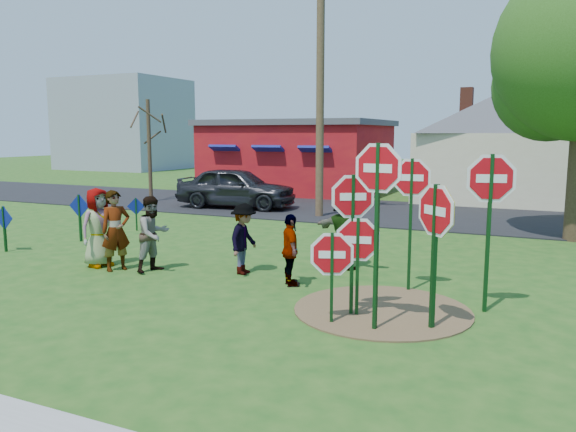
# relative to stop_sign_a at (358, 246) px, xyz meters

# --- Properties ---
(ground) EXTENTS (120.00, 120.00, 0.00)m
(ground) POSITION_rel_stop_sign_a_xyz_m (-4.16, 1.46, -1.25)
(ground) COLOR #1E4F16
(ground) RESTS_ON ground
(road) EXTENTS (120.00, 7.50, 0.04)m
(road) POSITION_rel_stop_sign_a_xyz_m (-4.16, 12.96, -1.23)
(road) COLOR black
(road) RESTS_ON ground
(dirt_patch) EXTENTS (3.20, 3.20, 0.03)m
(dirt_patch) POSITION_rel_stop_sign_a_xyz_m (0.34, 0.46, -1.23)
(dirt_patch) COLOR brown
(dirt_patch) RESTS_ON ground
(red_building) EXTENTS (9.40, 7.69, 3.90)m
(red_building) POSITION_rel_stop_sign_a_xyz_m (-9.66, 19.45, 0.72)
(red_building) COLOR maroon
(red_building) RESTS_ON ground
(cream_house) EXTENTS (9.40, 9.40, 6.50)m
(cream_house) POSITION_rel_stop_sign_a_xyz_m (1.34, 19.46, 1.68)
(cream_house) COLOR beige
(cream_house) RESTS_ON ground
(distant_building) EXTENTS (10.00, 8.00, 8.00)m
(distant_building) POSITION_rel_stop_sign_a_xyz_m (-32.16, 31.46, 2.75)
(distant_building) COLOR #8C939E
(distant_building) RESTS_ON ground
(stop_sign_a) EXTENTS (1.02, 0.26, 1.89)m
(stop_sign_a) POSITION_rel_stop_sign_a_xyz_m (0.00, 0.00, 0.00)
(stop_sign_a) COLOR #0F3A15
(stop_sign_a) RESTS_ON ground
(stop_sign_b) EXTENTS (1.04, 0.10, 2.84)m
(stop_sign_b) POSITION_rel_stop_sign_a_xyz_m (0.47, 1.96, 0.82)
(stop_sign_b) COLOR #0F3A15
(stop_sign_b) RESTS_ON ground
(stop_sign_c) EXTENTS (1.08, 0.18, 3.19)m
(stop_sign_c) POSITION_rel_stop_sign_a_xyz_m (0.50, -0.59, 1.01)
(stop_sign_c) COLOR #0F3A15
(stop_sign_c) RESTS_ON ground
(stop_sign_d) EXTENTS (1.13, 0.35, 2.99)m
(stop_sign_d) POSITION_rel_stop_sign_a_xyz_m (2.02, 1.19, 0.91)
(stop_sign_d) COLOR #0F3A15
(stop_sign_d) RESTS_ON ground
(stop_sign_e) EXTENTS (0.95, 0.38, 1.69)m
(stop_sign_e) POSITION_rel_stop_sign_a_xyz_m (-0.27, -0.56, -0.15)
(stop_sign_e) COLOR #0F3A15
(stop_sign_e) RESTS_ON ground
(stop_sign_f) EXTENTS (0.90, 0.77, 2.55)m
(stop_sign_f) POSITION_rel_stop_sign_a_xyz_m (1.33, -0.15, 0.55)
(stop_sign_f) COLOR #0F3A15
(stop_sign_f) RESTS_ON ground
(stop_sign_g) EXTENTS (0.91, 0.52, 2.63)m
(stop_sign_g) POSITION_rel_stop_sign_a_xyz_m (-0.10, -0.00, 0.59)
(stop_sign_g) COLOR #0F3A15
(stop_sign_g) RESTS_ON ground
(blue_diamond_b) EXTENTS (0.66, 0.06, 1.26)m
(blue_diamond_b) POSITION_rel_stop_sign_a_xyz_m (-10.34, 1.22, -0.47)
(blue_diamond_b) COLOR #0F3A15
(blue_diamond_b) RESTS_ON ground
(blue_diamond_c) EXTENTS (0.71, 0.09, 1.41)m
(blue_diamond_c) POSITION_rel_stop_sign_a_xyz_m (-9.60, 3.19, -0.37)
(blue_diamond_c) COLOR #0F3A15
(blue_diamond_c) RESTS_ON ground
(blue_diamond_d) EXTENTS (0.51, 0.31, 1.10)m
(blue_diamond_d) POSITION_rel_stop_sign_a_xyz_m (-9.31, 5.37, -0.57)
(blue_diamond_d) COLOR #0F3A15
(blue_diamond_d) RESTS_ON ground
(person_a) EXTENTS (0.81, 1.05, 1.90)m
(person_a) POSITION_rel_stop_sign_a_xyz_m (-6.79, 0.98, -0.29)
(person_a) COLOR #3A3E7E
(person_a) RESTS_ON ground
(person_b) EXTENTS (0.73, 0.82, 1.89)m
(person_b) POSITION_rel_stop_sign_a_xyz_m (-6.14, 0.84, -0.30)
(person_b) COLOR #247A72
(person_b) RESTS_ON ground
(person_c) EXTENTS (0.85, 0.99, 1.76)m
(person_c) POSITION_rel_stop_sign_a_xyz_m (-5.28, 1.12, -0.36)
(person_c) COLOR brown
(person_c) RESTS_ON ground
(person_d) EXTENTS (0.67, 1.08, 1.62)m
(person_d) POSITION_rel_stop_sign_a_xyz_m (-3.26, 1.80, -0.43)
(person_d) COLOR #343439
(person_d) RESTS_ON ground
(person_e) EXTENTS (0.83, 0.94, 1.53)m
(person_e) POSITION_rel_stop_sign_a_xyz_m (-1.88, 1.31, -0.48)
(person_e) COLOR #4E3463
(person_e) RESTS_ON ground
(person_f) EXTENTS (1.77, 0.90, 1.83)m
(person_f) POSITION_rel_stop_sign_a_xyz_m (-1.36, 3.24, -0.33)
(person_f) COLOR #1D4C23
(person_f) RESTS_ON ground
(suv) EXTENTS (5.26, 2.54, 1.73)m
(suv) POSITION_rel_stop_sign_a_xyz_m (-9.11, 11.60, -0.34)
(suv) COLOR #29292D
(suv) RESTS_ON road
(utility_pole) EXTENTS (2.32, 0.64, 9.60)m
(utility_pole) POSITION_rel_stop_sign_a_xyz_m (-4.97, 10.79, 3.80)
(utility_pole) COLOR #4C3823
(utility_pole) RESTS_ON ground
(bare_tree_west) EXTENTS (1.80, 1.80, 4.74)m
(bare_tree_west) POSITION_rel_stop_sign_a_xyz_m (-13.89, 11.92, 1.82)
(bare_tree_west) COLOR #382819
(bare_tree_west) RESTS_ON ground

